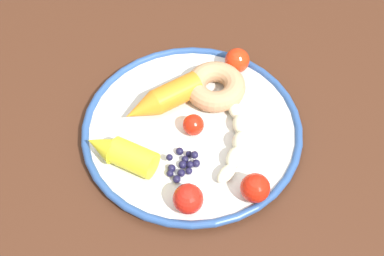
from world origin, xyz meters
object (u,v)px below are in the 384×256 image
(dining_table, at_px, (227,181))
(banana, at_px, (238,140))
(tomato_far, at_px, (255,188))
(donut, at_px, (218,86))
(tomato_near, at_px, (237,60))
(plate, at_px, (192,129))
(tomato_mid, at_px, (188,199))
(tomato_extra, at_px, (193,125))
(blueberry_pile, at_px, (183,164))
(carrot_orange, at_px, (162,99))
(carrot_yellow, at_px, (120,154))

(dining_table, bearing_deg, banana, -153.53)
(dining_table, relative_size, tomato_far, 30.11)
(donut, distance_m, tomato_near, 0.06)
(plate, bearing_deg, tomato_mid, 76.70)
(donut, height_order, tomato_near, tomato_near)
(tomato_far, xyz_separation_m, tomato_extra, (0.06, -0.13, -0.00))
(tomato_mid, height_order, tomato_far, same)
(banana, distance_m, tomato_far, 0.09)
(donut, distance_m, blueberry_pile, 0.15)
(dining_table, height_order, tomato_near, tomato_near)
(donut, bearing_deg, tomato_mid, 66.21)
(dining_table, height_order, carrot_orange, carrot_orange)
(dining_table, height_order, tomato_mid, tomato_mid)
(plate, distance_m, carrot_yellow, 0.12)
(tomato_extra, bearing_deg, donut, -128.26)
(blueberry_pile, bearing_deg, banana, -165.76)
(banana, relative_size, tomato_far, 3.50)
(donut, relative_size, tomato_mid, 2.28)
(banana, bearing_deg, donut, -86.34)
(carrot_yellow, xyz_separation_m, donut, (-0.17, -0.10, -0.00))
(carrot_yellow, relative_size, tomato_mid, 2.64)
(carrot_orange, distance_m, tomato_near, 0.14)
(blueberry_pile, height_order, tomato_near, tomato_near)
(carrot_yellow, bearing_deg, tomato_near, -145.05)
(tomato_mid, bearing_deg, blueberry_pile, -93.83)
(carrot_orange, xyz_separation_m, blueberry_pile, (-0.01, 0.11, -0.01))
(tomato_near, height_order, tomato_mid, tomato_mid)
(dining_table, distance_m, donut, 0.15)
(carrot_yellow, distance_m, tomato_near, 0.25)
(blueberry_pile, bearing_deg, carrot_orange, -84.59)
(donut, bearing_deg, tomato_near, -133.25)
(carrot_yellow, height_order, blueberry_pile, carrot_yellow)
(dining_table, bearing_deg, tomato_mid, 45.40)
(tomato_extra, bearing_deg, plate, -82.12)
(tomato_near, bearing_deg, banana, 76.71)
(banana, xyz_separation_m, donut, (0.01, -0.10, 0.00))
(dining_table, bearing_deg, carrot_orange, -48.51)
(carrot_yellow, relative_size, tomato_far, 2.67)
(donut, bearing_deg, dining_table, 87.68)
(dining_table, relative_size, carrot_yellow, 11.27)
(banana, relative_size, carrot_yellow, 1.31)
(dining_table, relative_size, plate, 3.73)
(banana, distance_m, carrot_orange, 0.13)
(banana, xyz_separation_m, tomato_far, (-0.00, 0.09, 0.01))
(carrot_orange, bearing_deg, tomato_far, 119.16)
(dining_table, xyz_separation_m, banana, (-0.01, -0.01, 0.10))
(plate, bearing_deg, tomato_far, 115.50)
(tomato_mid, distance_m, tomato_extra, 0.13)
(dining_table, height_order, carrot_yellow, carrot_yellow)
(plate, distance_m, carrot_orange, 0.07)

